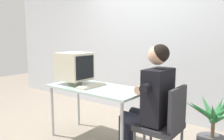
{
  "coord_description": "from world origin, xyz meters",
  "views": [
    {
      "loc": [
        1.96,
        -2.21,
        1.39
      ],
      "look_at": [
        0.27,
        0.0,
        0.99
      ],
      "focal_mm": 36.62,
      "sensor_mm": 36.0,
      "label": 1
    }
  ],
  "objects_px": {
    "desk": "(96,92)",
    "keyboard": "(91,86)",
    "potted_plant": "(212,135)",
    "crt_monitor": "(75,66)",
    "office_chair": "(165,122)",
    "person_seated": "(151,98)"
  },
  "relations": [
    {
      "from": "person_seated",
      "to": "potted_plant",
      "type": "relative_size",
      "value": 1.66
    },
    {
      "from": "desk",
      "to": "potted_plant",
      "type": "xyz_separation_m",
      "value": [
        1.38,
        0.39,
        -0.36
      ]
    },
    {
      "from": "desk",
      "to": "keyboard",
      "type": "relative_size",
      "value": 3.17
    },
    {
      "from": "crt_monitor",
      "to": "potted_plant",
      "type": "distance_m",
      "value": 1.92
    },
    {
      "from": "office_chair",
      "to": "potted_plant",
      "type": "height_order",
      "value": "office_chair"
    },
    {
      "from": "office_chair",
      "to": "crt_monitor",
      "type": "bearing_deg",
      "value": -178.58
    },
    {
      "from": "office_chair",
      "to": "person_seated",
      "type": "bearing_deg",
      "value": -180.0
    },
    {
      "from": "keyboard",
      "to": "person_seated",
      "type": "xyz_separation_m",
      "value": [
        0.85,
        0.04,
        -0.04
      ]
    },
    {
      "from": "crt_monitor",
      "to": "office_chair",
      "type": "distance_m",
      "value": 1.44
    },
    {
      "from": "keyboard",
      "to": "person_seated",
      "type": "bearing_deg",
      "value": 2.98
    },
    {
      "from": "crt_monitor",
      "to": "potted_plant",
      "type": "height_order",
      "value": "crt_monitor"
    },
    {
      "from": "desk",
      "to": "office_chair",
      "type": "bearing_deg",
      "value": 0.54
    },
    {
      "from": "keyboard",
      "to": "desk",
      "type": "bearing_deg",
      "value": 36.15
    },
    {
      "from": "keyboard",
      "to": "potted_plant",
      "type": "distance_m",
      "value": 1.55
    },
    {
      "from": "desk",
      "to": "keyboard",
      "type": "xyz_separation_m",
      "value": [
        -0.05,
        -0.03,
        0.08
      ]
    },
    {
      "from": "crt_monitor",
      "to": "office_chair",
      "type": "bearing_deg",
      "value": 1.42
    },
    {
      "from": "desk",
      "to": "crt_monitor",
      "type": "bearing_deg",
      "value": -176.28
    },
    {
      "from": "crt_monitor",
      "to": "office_chair",
      "type": "height_order",
      "value": "crt_monitor"
    },
    {
      "from": "crt_monitor",
      "to": "person_seated",
      "type": "xyz_separation_m",
      "value": [
        1.17,
        0.03,
        -0.27
      ]
    },
    {
      "from": "desk",
      "to": "person_seated",
      "type": "relative_size",
      "value": 1.0
    },
    {
      "from": "potted_plant",
      "to": "crt_monitor",
      "type": "bearing_deg",
      "value": -166.51
    },
    {
      "from": "office_chair",
      "to": "desk",
      "type": "bearing_deg",
      "value": -179.46
    }
  ]
}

